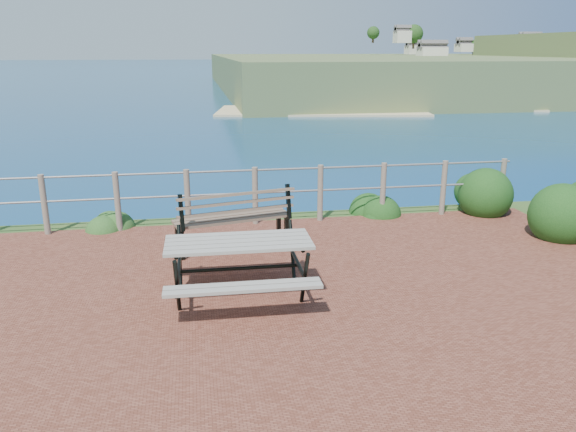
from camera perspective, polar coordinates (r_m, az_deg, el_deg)
The scene contains 8 objects.
ground at distance 6.75m, azimuth -0.10°, elevation -9.35°, with size 10.00×7.00×0.12m, color brown.
ocean at distance 206.00m, azimuth -9.62°, elevation 15.64°, with size 1200.00×1200.00×0.00m, color #135172.
safety_railing at distance 9.68m, azimuth -3.36°, elevation 2.38°, with size 9.40×0.10×1.00m.
picnic_table at distance 6.83m, azimuth -4.99°, elevation -4.76°, with size 1.75×1.51×0.73m.
park_bench at distance 8.44m, azimuth -5.70°, elevation 0.73°, with size 1.81×0.82×0.99m.
shrub_right_edge at distance 11.44m, azimuth 19.35°, elevation 0.72°, with size 1.04×1.04×1.49m, color #153B12.
shrub_lip_west at distance 10.22m, azimuth -18.02°, elevation -1.01°, with size 0.79×0.79×0.54m, color #264D1D.
shrub_lip_east at distance 10.64m, azimuth 8.38°, elevation 0.34°, with size 0.85×0.85×0.63m, color #153B12.
Camera 1 is at (-0.99, -5.98, 2.96)m, focal length 35.00 mm.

